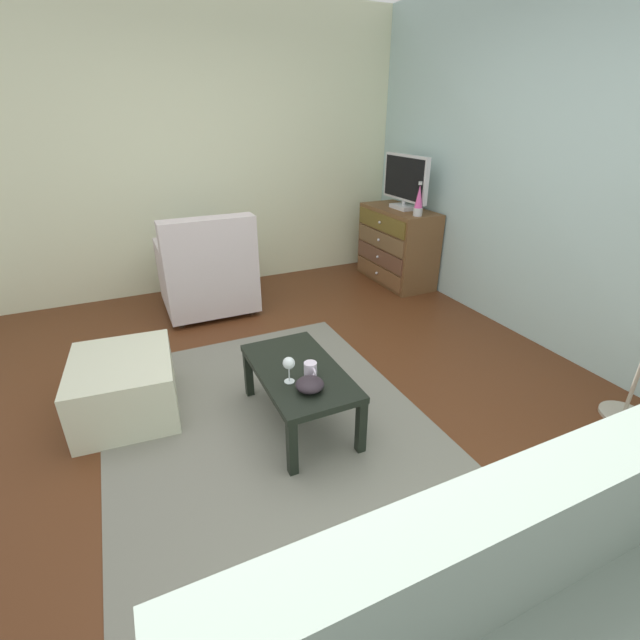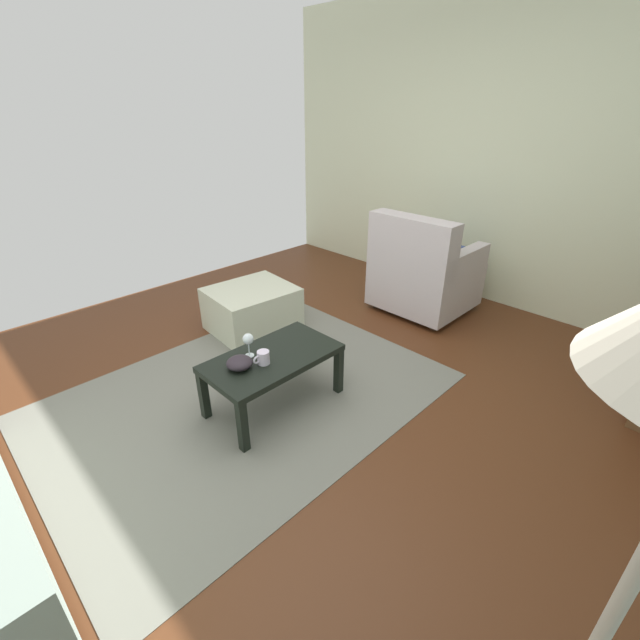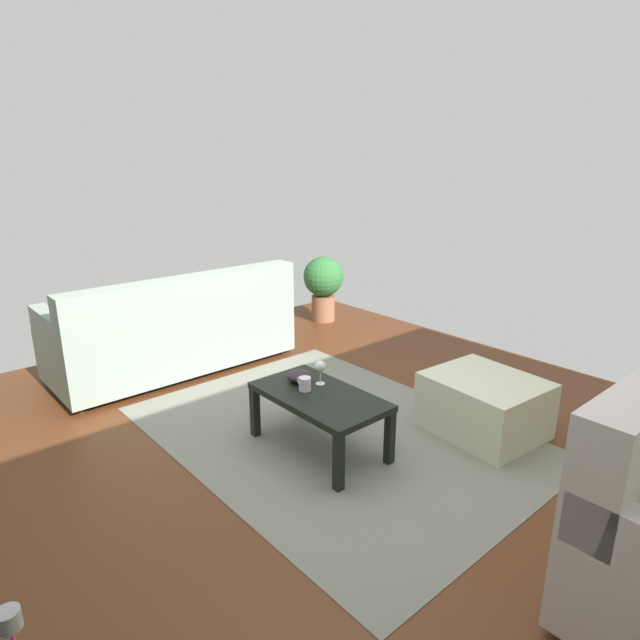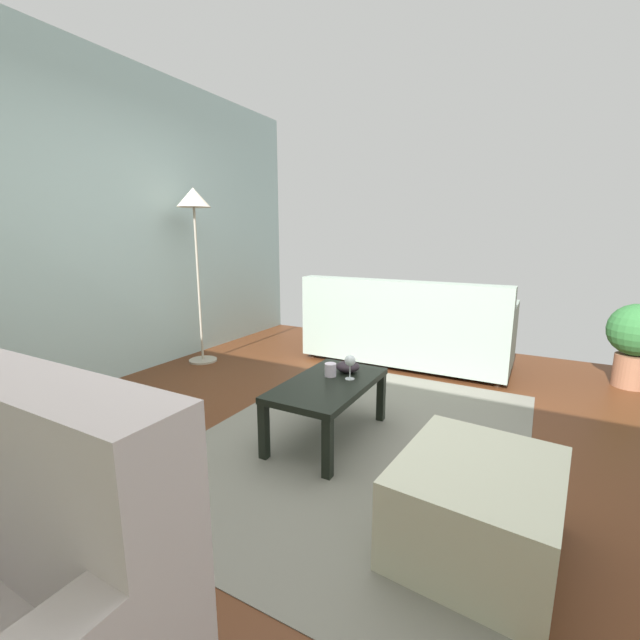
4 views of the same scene
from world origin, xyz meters
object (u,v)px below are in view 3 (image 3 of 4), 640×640
(bowl_decorative, at_px, (299,376))
(potted_plant, at_px, (323,282))
(mug, at_px, (305,384))
(couch_large, at_px, (176,332))
(ottoman, at_px, (484,405))
(coffee_table, at_px, (319,401))
(wine_glass, at_px, (320,367))

(bowl_decorative, distance_m, potted_plant, 2.58)
(mug, bearing_deg, couch_large, 0.70)
(mug, xyz_separation_m, ottoman, (-0.65, -1.01, -0.23))
(bowl_decorative, height_order, couch_large, couch_large)
(coffee_table, bearing_deg, bowl_decorative, -7.18)
(bowl_decorative, relative_size, couch_large, 0.08)
(wine_glass, distance_m, mug, 0.15)
(couch_large, height_order, potted_plant, couch_large)
(bowl_decorative, relative_size, potted_plant, 0.22)
(mug, distance_m, potted_plant, 2.71)
(wine_glass, distance_m, potted_plant, 2.62)
(couch_large, xyz_separation_m, potted_plant, (0.26, -1.90, 0.09))
(ottoman, distance_m, potted_plant, 2.76)
(coffee_table, height_order, couch_large, couch_large)
(couch_large, height_order, ottoman, couch_large)
(wine_glass, bearing_deg, mug, 92.49)
(wine_glass, distance_m, bowl_decorative, 0.17)
(wine_glass, relative_size, ottoman, 0.22)
(mug, relative_size, potted_plant, 0.16)
(coffee_table, xyz_separation_m, wine_glass, (0.10, -0.10, 0.17))
(mug, xyz_separation_m, potted_plant, (1.95, -1.88, 0.01))
(wine_glass, xyz_separation_m, couch_large, (1.69, 0.16, -0.15))
(coffee_table, xyz_separation_m, bowl_decorative, (0.23, -0.03, 0.09))
(coffee_table, xyz_separation_m, mug, (0.10, 0.03, 0.10))
(bowl_decorative, distance_m, ottoman, 1.24)
(ottoman, bearing_deg, bowl_decorative, 50.45)
(mug, xyz_separation_m, bowl_decorative, (0.13, -0.06, -0.01))
(potted_plant, bearing_deg, mug, 136.07)
(bowl_decorative, bearing_deg, mug, 154.54)
(couch_large, xyz_separation_m, ottoman, (-2.34, -1.03, -0.15))
(bowl_decorative, xyz_separation_m, potted_plant, (1.82, -1.82, 0.02))
(coffee_table, bearing_deg, potted_plant, -42.01)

